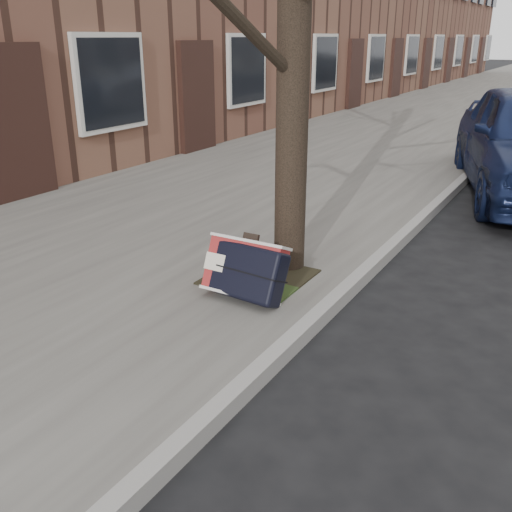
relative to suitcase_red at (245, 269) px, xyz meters
The scene contains 5 objects.
ground 2.08m from the suitcase_red, 22.58° to the right, with size 120.00×120.00×0.00m, color black.
near_sidewalk 14.33m from the suitcase_red, 97.25° to the left, with size 5.00×70.00×0.12m, color slate.
dirt_patch 0.49m from the suitcase_red, 104.57° to the left, with size 0.85×0.85×0.01m, color black.
suitcase_red is the anchor object (origin of this frame).
suitcase_navy 0.05m from the suitcase_red, 26.94° to the right, with size 0.63×0.20×0.45m, color black.
Camera 1 is at (0.39, -2.91, 2.17)m, focal length 40.00 mm.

